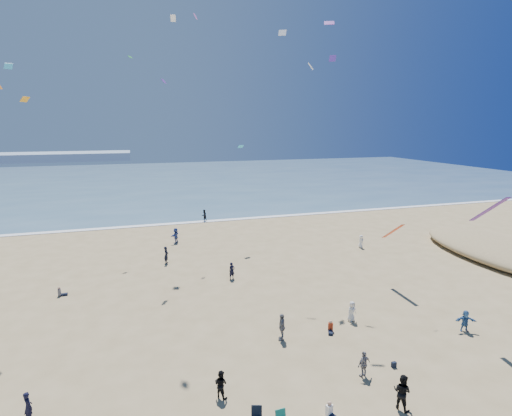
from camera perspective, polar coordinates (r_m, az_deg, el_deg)
name	(u,v)px	position (r m, az deg, el deg)	size (l,w,h in m)	color
ocean	(151,180)	(109.33, -14.78, 3.83)	(220.00, 100.00, 0.06)	#476B84
surf_line	(168,224)	(60.19, -12.41, -2.25)	(220.00, 1.20, 0.08)	white
standing_flyers	(257,284)	(35.02, 0.10, -10.81)	(31.64, 47.38, 1.91)	black
seated_group	(237,374)	(24.58, -2.75, -22.60)	(20.13, 28.73, 0.84)	white
navy_bag	(394,365)	(27.08, 19.10, -20.39)	(0.28, 0.18, 0.34)	black
kites_aloft	(325,121)	(29.51, 9.87, 12.08)	(39.90, 43.03, 28.38)	orange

